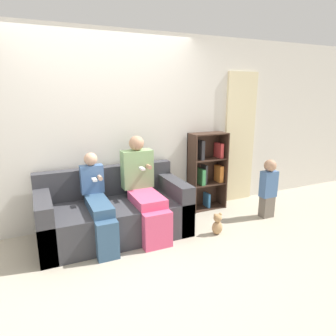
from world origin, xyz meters
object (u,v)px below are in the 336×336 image
Objects in this scene: toddler_standing at (268,187)px; teddy_bear at (217,224)px; adult_seated at (144,186)px; couch at (114,214)px; child_seated at (98,202)px; bookshelf at (207,170)px.

toddler_standing is 3.00× the size of teddy_bear.
couch is at bearing 167.90° from adult_seated.
adult_seated is at bearing -12.10° from couch.
adult_seated is 1.82m from toddler_standing.
teddy_bear is at bearing -15.46° from child_seated.
couch is 1.71× the size of child_seated.
child_seated is at bearing -165.10° from bookshelf.
bookshelf is at bearing 12.21° from couch.
bookshelf is 1.04m from teddy_bear.
teddy_bear is (0.83, -0.44, -0.49)m from adult_seated.
child_seated is 3.70× the size of teddy_bear.
teddy_bear is (-0.96, -0.17, -0.31)m from toddler_standing.
adult_seated is 4.31× the size of teddy_bear.
teddy_bear is (-0.35, -0.86, -0.47)m from bookshelf.
toddler_standing is at bearing -8.78° from adult_seated.
bookshelf is at bearing 19.37° from adult_seated.
child_seated is 0.89× the size of bookshelf.
teddy_bear is at bearing -170.07° from toddler_standing.
child_seated is at bearing -148.02° from couch.
adult_seated is 1.25m from bookshelf.
toddler_standing is (1.79, -0.28, -0.18)m from adult_seated.
couch is 0.35m from child_seated.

